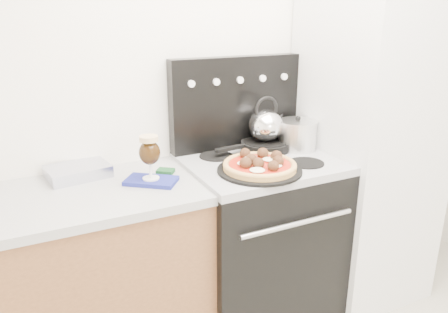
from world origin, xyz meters
TOP-DOWN VIEW (x-y plane):
  - room_shell at (0.00, 0.29)m, footprint 3.52×3.01m
  - base_cabinet at (-1.02, 1.20)m, footprint 1.45×0.60m
  - countertop at (-1.02, 1.20)m, footprint 1.48×0.63m
  - stove_body at (0.08, 1.18)m, footprint 0.76×0.65m
  - cooktop at (0.08, 1.18)m, footprint 0.76×0.65m
  - backguard at (0.08, 1.45)m, footprint 0.76×0.08m
  - fridge at (0.78, 1.15)m, footprint 0.64×0.68m
  - foil_sheet at (-0.79, 1.40)m, footprint 0.30×0.24m
  - oven_mitt at (-0.51, 1.17)m, footprint 0.26×0.25m
  - beer_glass at (-0.51, 1.17)m, footprint 0.12×0.12m
  - pizza_pan at (-0.01, 1.03)m, footprint 0.49×0.49m
  - pizza at (-0.01, 1.03)m, footprint 0.35×0.35m
  - skillet at (0.19, 1.31)m, footprint 0.30×0.30m
  - tea_kettle at (0.19, 1.31)m, footprint 0.20×0.20m
  - stock_pot at (0.36, 1.25)m, footprint 0.25×0.25m

SIDE VIEW (x-z plane):
  - base_cabinet at x=-1.02m, z-range 0.00..0.86m
  - stove_body at x=0.08m, z-range 0.00..0.88m
  - countertop at x=-1.02m, z-range 0.86..0.90m
  - cooktop at x=0.08m, z-range 0.88..0.92m
  - oven_mitt at x=-0.51m, z-range 0.90..0.92m
  - pizza_pan at x=-0.01m, z-range 0.92..0.93m
  - foil_sheet at x=-0.79m, z-range 0.90..0.96m
  - skillet at x=0.19m, z-range 0.92..0.97m
  - fridge at x=0.78m, z-range 0.00..1.90m
  - pizza at x=-0.01m, z-range 0.93..0.98m
  - stock_pot at x=0.36m, z-range 0.92..1.07m
  - beer_glass at x=-0.51m, z-range 0.92..1.13m
  - tea_kettle at x=0.19m, z-range 0.97..1.18m
  - backguard at x=0.08m, z-range 0.92..1.42m
  - room_shell at x=0.00m, z-range -0.01..2.51m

